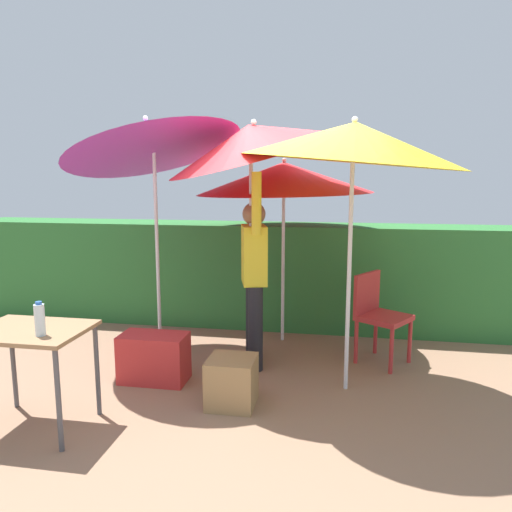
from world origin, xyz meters
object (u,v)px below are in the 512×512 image
umbrella_navy (354,142)px  umbrella_yellow (150,137)px  cooler_box (154,358)px  folding_table (31,341)px  bottle_water (40,319)px  umbrella_rainbow (252,141)px  person_vendor (254,272)px  chair_plastic (378,312)px  crate_cardboard (232,382)px  umbrella_orange (284,178)px

umbrella_navy → umbrella_yellow: bearing=165.2°
umbrella_yellow → umbrella_navy: bearing=-14.8°
umbrella_navy → cooler_box: umbrella_navy is taller
folding_table → bottle_water: bearing=-35.3°
umbrella_rainbow → person_vendor: size_ratio=1.38×
bottle_water → umbrella_navy: bearing=29.8°
chair_plastic → person_vendor: bearing=-166.0°
person_vendor → crate_cardboard: size_ratio=4.75×
umbrella_orange → chair_plastic: 1.72m
umbrella_rainbow → bottle_water: size_ratio=10.82×
umbrella_rainbow → folding_table: bearing=-134.7°
person_vendor → cooler_box: size_ratio=3.14×
person_vendor → crate_cardboard: bearing=-91.6°
umbrella_navy → person_vendor: size_ratio=1.26×
umbrella_rainbow → umbrella_orange: size_ratio=1.27×
umbrella_rainbow → umbrella_navy: bearing=-18.9°
umbrella_rainbow → cooler_box: 2.15m
umbrella_rainbow → bottle_water: (-1.20, -1.50, -1.28)m
cooler_box → chair_plastic: bearing=22.6°
person_vendor → crate_cardboard: (-0.03, -0.88, -0.74)m
umbrella_orange → crate_cardboard: bearing=-97.5°
folding_table → bottle_water: 0.29m
person_vendor → umbrella_rainbow: bearing=-90.1°
crate_cardboard → bottle_water: 1.53m
folding_table → bottle_water: bottle_water is taller
umbrella_navy → person_vendor: (-0.89, 0.39, -1.17)m
umbrella_yellow → crate_cardboard: bearing=-44.1°
umbrella_navy → folding_table: size_ratio=2.96×
umbrella_navy → person_vendor: 1.53m
umbrella_navy → bottle_water: umbrella_navy is taller
cooler_box → umbrella_rainbow: bearing=29.0°
umbrella_orange → umbrella_yellow: 1.46m
cooler_box → crate_cardboard: (0.80, -0.34, -0.02)m
person_vendor → folding_table: (-1.37, -1.47, -0.27)m
umbrella_orange → bottle_water: umbrella_orange is taller
umbrella_orange → bottle_water: 2.90m
umbrella_orange → folding_table: size_ratio=2.55×
crate_cardboard → umbrella_rainbow: bearing=88.2°
umbrella_rainbow → umbrella_yellow: umbrella_yellow is taller
umbrella_navy → umbrella_rainbow: bearing=161.1°
umbrella_yellow → bottle_water: (-0.14, -1.72, -1.36)m
umbrella_navy → bottle_water: size_ratio=9.88×
folding_table → bottle_water: (0.17, -0.12, 0.21)m
cooler_box → person_vendor: bearing=33.4°
crate_cardboard → chair_plastic: bearing=44.0°
crate_cardboard → umbrella_orange: bearing=82.5°
umbrella_orange → person_vendor: size_ratio=1.08×
person_vendor → chair_plastic: bearing=14.0°
chair_plastic → umbrella_rainbow: bearing=-162.1°
umbrella_rainbow → crate_cardboard: (-0.03, -0.79, -1.96)m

